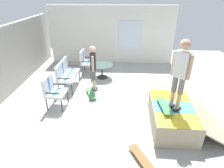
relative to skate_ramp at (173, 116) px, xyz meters
The scene contains 12 objects.
ground_plane 1.86m from the skate_ramp, 51.00° to the left, with size 12.00×12.00×0.10m, color #A8A8A3.
house_facade 5.40m from the skate_ramp, 21.06° to the left, with size 0.23×6.00×2.71m.
skate_ramp is the anchor object (origin of this frame).
patio_bench 4.04m from the skate_ramp, 59.16° to the left, with size 1.26×0.56×1.02m.
patio_chair_near_house 4.54m from the skate_ramp, 40.88° to the left, with size 0.63×0.56×1.02m.
patio_chair_by_wall 3.60m from the skate_ramp, 77.66° to the left, with size 0.66×0.59×1.02m.
patio_table 3.71m from the skate_ramp, 36.46° to the left, with size 0.90×0.90×0.57m.
person_watching 3.13m from the skate_ramp, 51.29° to the left, with size 0.48×0.26×1.65m.
person_skater 1.36m from the skate_ramp, 151.10° to the left, with size 0.37×0.38×1.78m.
skateboard_by_bench 2.86m from the skate_ramp, 59.11° to the left, with size 0.81×0.50×0.10m.
skateboard_spare 1.56m from the skate_ramp, 142.69° to the left, with size 0.80×0.54×0.10m.
skateboard_on_ramp 0.51m from the skate_ramp, 107.39° to the left, with size 0.82×0.28×0.10m.
Camera 1 is at (-5.22, 0.01, 3.33)m, focal length 29.58 mm.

